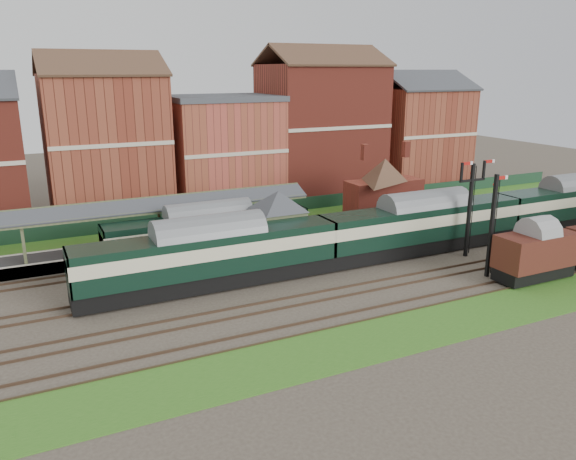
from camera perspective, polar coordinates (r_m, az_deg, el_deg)
name	(u,v)px	position (r m, az deg, el deg)	size (l,w,h in m)	color
ground	(329,268)	(45.51, 4.21, -3.84)	(160.00, 160.00, 0.00)	#473D33
grass_back	(254,221)	(59.24, -3.52, 0.92)	(90.00, 4.50, 0.06)	#2D6619
grass_front	(425,326)	(36.43, 13.79, -9.48)	(90.00, 5.00, 0.06)	#2D6619
fence	(246,210)	(60.86, -4.25, 2.02)	(90.00, 0.12, 1.50)	#193823
platform	(229,238)	(51.78, -6.00, -0.83)	(55.00, 3.40, 1.00)	#2D2D2D
signal_box	(279,224)	(45.97, -0.97, 0.58)	(5.40, 5.40, 6.00)	#6A7D59
brick_hut	(360,236)	(50.27, 7.34, -0.56)	(3.20, 2.64, 2.94)	maroon
station_building	(384,185)	(58.68, 9.74, 4.51)	(8.10, 8.10, 5.90)	maroon
canopy	(161,201)	(49.12, -12.73, 2.86)	(26.00, 3.89, 4.08)	#4F5A38
semaphore_bracket	(470,203)	(49.35, 18.03, 2.59)	(3.60, 0.25, 8.18)	black
semaphore_siding	(492,225)	(45.00, 20.02, 0.52)	(1.23, 0.25, 8.00)	black
town_backdrop	(221,145)	(66.11, -6.77, 8.58)	(69.00, 10.00, 16.00)	maroon
dmu_train	(424,224)	(49.87, 13.60, 0.65)	(57.98, 3.05, 4.45)	black
platform_railcar	(209,232)	(47.41, -8.04, -0.17)	(17.31, 2.73, 3.99)	black
goods_van_a	(535,252)	(46.16, 23.83, -2.10)	(6.27, 2.72, 3.81)	black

